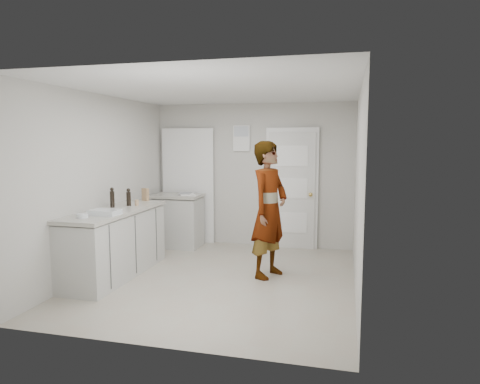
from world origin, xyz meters
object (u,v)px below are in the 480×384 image
(baking_dish, at_px, (105,212))
(person, at_px, (269,210))
(cake_mix_box, at_px, (145,195))
(oil_cruet_a, at_px, (129,197))
(spice_jar, at_px, (137,203))
(egg_bowl, at_px, (82,216))
(oil_cruet_b, at_px, (112,198))

(baking_dish, bearing_deg, person, 24.93)
(cake_mix_box, distance_m, oil_cruet_a, 0.54)
(person, height_order, oil_cruet_a, person)
(spice_jar, bearing_deg, baking_dish, -91.56)
(oil_cruet_a, bearing_deg, egg_bowl, -93.20)
(baking_dish, bearing_deg, spice_jar, 88.44)
(person, height_order, cake_mix_box, person)
(oil_cruet_a, xyz_separation_m, egg_bowl, (-0.06, -1.04, -0.09))
(oil_cruet_b, bearing_deg, oil_cruet_a, 52.73)
(cake_mix_box, distance_m, oil_cruet_b, 0.75)
(spice_jar, distance_m, oil_cruet_a, 0.14)
(oil_cruet_a, distance_m, baking_dish, 0.77)
(cake_mix_box, relative_size, oil_cruet_a, 0.76)
(person, distance_m, cake_mix_box, 2.07)
(person, xyz_separation_m, egg_bowl, (-2.08, -1.17, 0.03))
(oil_cruet_a, distance_m, egg_bowl, 1.04)
(egg_bowl, bearing_deg, oil_cruet_b, 96.06)
(cake_mix_box, height_order, oil_cruet_a, oil_cruet_a)
(spice_jar, bearing_deg, oil_cruet_a, -157.97)
(egg_bowl, bearing_deg, spice_jar, 81.43)
(person, height_order, oil_cruet_b, person)
(baking_dish, bearing_deg, egg_bowl, -117.42)
(person, bearing_deg, baking_dish, 136.32)
(cake_mix_box, height_order, egg_bowl, cake_mix_box)
(oil_cruet_b, relative_size, baking_dish, 0.77)
(person, bearing_deg, cake_mix_box, 100.18)
(spice_jar, xyz_separation_m, baking_dish, (-0.02, -0.81, -0.01))
(cake_mix_box, xyz_separation_m, oil_cruet_b, (-0.14, -0.73, 0.04))
(person, relative_size, oil_cruet_b, 6.57)
(cake_mix_box, relative_size, egg_bowl, 1.40)
(oil_cruet_a, bearing_deg, cake_mix_box, 90.64)
(person, bearing_deg, spice_jar, 114.25)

